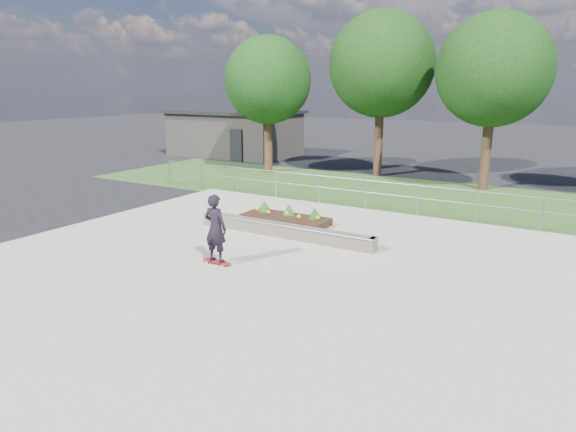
% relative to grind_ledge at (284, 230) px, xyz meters
% --- Properties ---
extents(ground, '(120.00, 120.00, 0.00)m').
position_rel_grind_ledge_xyz_m(ground, '(0.69, -2.72, -0.26)').
color(ground, black).
rests_on(ground, ground).
extents(grass_verge, '(30.00, 8.00, 0.02)m').
position_rel_grind_ledge_xyz_m(grass_verge, '(0.69, 8.28, -0.25)').
color(grass_verge, '#2C4C1E').
rests_on(grass_verge, ground).
extents(concrete_slab, '(15.00, 15.00, 0.06)m').
position_rel_grind_ledge_xyz_m(concrete_slab, '(0.69, -2.72, -0.23)').
color(concrete_slab, '#A09C8E').
rests_on(concrete_slab, ground).
extents(fence, '(20.06, 0.06, 1.20)m').
position_rel_grind_ledge_xyz_m(fence, '(0.69, 4.78, 0.51)').
color(fence, gray).
rests_on(fence, ground).
extents(building, '(8.40, 5.40, 3.00)m').
position_rel_grind_ledge_xyz_m(building, '(-13.30, 15.28, 1.25)').
color(building, '#2C2927').
rests_on(building, ground).
extents(tree_far_left, '(4.55, 4.55, 7.15)m').
position_rel_grind_ledge_xyz_m(tree_far_left, '(-7.31, 10.28, 4.59)').
color(tree_far_left, '#382216').
rests_on(tree_far_left, ground).
extents(tree_mid_left, '(5.25, 5.25, 8.25)m').
position_rel_grind_ledge_xyz_m(tree_mid_left, '(-1.81, 12.28, 5.34)').
color(tree_mid_left, '#311D13').
rests_on(tree_mid_left, ground).
extents(tree_mid_right, '(4.90, 4.90, 7.70)m').
position_rel_grind_ledge_xyz_m(tree_mid_right, '(3.69, 11.28, 4.97)').
color(tree_mid_right, '#311F13').
rests_on(tree_mid_right, ground).
extents(grind_ledge, '(6.00, 0.44, 0.43)m').
position_rel_grind_ledge_xyz_m(grind_ledge, '(0.00, 0.00, 0.00)').
color(grind_ledge, brown).
rests_on(grind_ledge, concrete_slab).
extents(planter_bed, '(3.00, 1.20, 0.61)m').
position_rel_grind_ledge_xyz_m(planter_bed, '(-0.80, 1.43, -0.02)').
color(planter_bed, black).
rests_on(planter_bed, concrete_slab).
extents(skateboarder, '(0.80, 0.43, 1.86)m').
position_rel_grind_ledge_xyz_m(skateboarder, '(-0.18, -3.04, 0.76)').
color(skateboarder, silver).
rests_on(skateboarder, concrete_slab).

